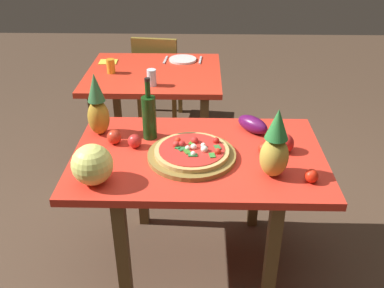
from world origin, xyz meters
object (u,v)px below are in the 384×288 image
Objects in this scene: bell_pepper at (285,143)px; pineapple_right at (275,147)px; napkin_folded at (108,62)px; pizza_board at (192,155)px; drinking_glass_juice at (111,66)px; tomato_at_corner at (312,176)px; knife_utensil at (200,60)px; fork_utensil at (165,60)px; drinking_glass_water at (152,78)px; tomato_beside_pepper at (135,141)px; display_table at (198,169)px; dining_chair at (158,75)px; tomato_near_board at (114,137)px; tomato_by_bottle at (264,148)px; wine_bottle at (149,116)px; dinner_plate at (183,59)px; melon at (92,165)px; eggplant at (253,124)px; background_table at (154,84)px; pineapple_left at (97,108)px; pizza at (192,150)px.

pineapple_right is at bearing -112.44° from bell_pepper.
pineapple_right is 2.45× the size of napkin_folded.
pizza_board is 4.18× the size of drinking_glass_juice.
bell_pepper is 1.81m from napkin_folded.
bell_pepper is at bearing 105.95° from tomato_at_corner.
pizza_board reaches higher than knife_utensil.
drinking_glass_water is at bearing -91.09° from fork_utensil.
drinking_glass_juice is at bearing 106.76° from tomato_beside_pepper.
tomato_at_corner is at bearing -25.06° from display_table.
bell_pepper is at bearing 121.38° from dining_chair.
tomato_near_board is 0.79m from tomato_by_bottle.
wine_bottle is at bearing 101.14° from dining_chair.
display_table is at bearing 52.47° from pizza_board.
dinner_plate is 0.14m from knife_utensil.
dining_chair is 0.64m from napkin_folded.
pineapple_right is (0.38, -0.15, 0.14)m from pizza_board.
display_table is at bearing -69.98° from drinking_glass_water.
tomato_beside_pepper is 0.86m from drinking_glass_water.
melon is 2.94× the size of tomato_by_bottle.
dinner_plate is (-0.44, 1.21, -0.04)m from eggplant.
background_table is 9.87× the size of bell_pepper.
tomato_at_corner is (1.07, -0.45, -0.13)m from pineapple_left.
pineapple_left is 0.48m from melon.
pineapple_right reaches higher than eggplant.
dining_chair reaches higher than dinner_plate.
napkin_folded is at bearing 127.41° from tomato_at_corner.
drinking_glass_water is at bearing 90.05° from tomato_beside_pepper.
wine_bottle is 1.91× the size of fork_utensil.
melon is at bearing -100.96° from dinner_plate.
tomato_near_board is at bearing 173.58° from tomato_by_bottle.
tomato_at_corner is (0.52, -0.24, 0.13)m from display_table.
display_table is 6.78× the size of melon.
tomato_at_corner reaches higher than dinner_plate.
dining_chair is 1.96m from pizza_board.
pizza_board is 6.87× the size of tomato_at_corner.
dining_chair is at bearing 68.76° from drinking_glass_juice.
pizza_board is 1.52m from fork_utensil.
pineapple_right is at bearing 5.52° from melon.
eggplant is at bearing -55.76° from background_table.
dinner_plate is at bearing 95.55° from display_table.
tomato_at_corner is (0.85, -0.30, -0.00)m from tomato_beside_pepper.
pineapple_right is 1.31m from drinking_glass_water.
drinking_glass_juice is at bearing 119.88° from display_table.
pizza reaches higher than knife_utensil.
tomato_by_bottle is 1.00× the size of tomato_at_corner.
dinner_plate is (0.19, 0.54, -0.05)m from drinking_glass_water.
pizza_board is 0.33m from wine_bottle.
background_table is 2.95× the size of pineapple_right.
tomato_at_corner is at bearing 1.46° from melon.
dinner_plate is (0.19, 1.40, -0.03)m from tomato_beside_pepper.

